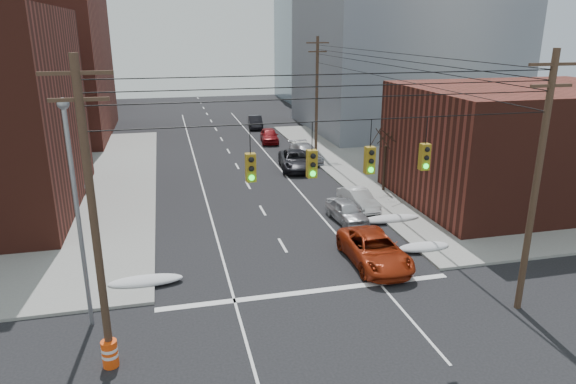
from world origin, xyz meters
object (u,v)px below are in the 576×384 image
red_pickup (374,250)px  parked_car_c (296,160)px  parked_car_e (269,136)px  lot_car_a (30,199)px  parked_car_a (347,211)px  lot_car_d (25,181)px  construction_barrel (110,353)px  parked_car_f (255,122)px  parked_car_b (358,199)px  lot_car_b (53,183)px  parked_car_d (305,153)px

red_pickup → parked_car_c: bearing=88.4°
parked_car_e → lot_car_a: (-19.85, -17.57, 0.15)m
red_pickup → parked_car_a: (0.71, 6.13, -0.09)m
parked_car_c → lot_car_d: size_ratio=1.34×
red_pickup → lot_car_a: lot_car_a is taller
construction_barrel → parked_car_f: bearing=73.4°
construction_barrel → lot_car_a: bearing=109.5°
red_pickup → parked_car_e: red_pickup is taller
red_pickup → parked_car_b: 8.56m
lot_car_a → lot_car_b: bearing=9.8°
lot_car_a → lot_car_b: (0.81, 3.55, -0.04)m
parked_car_b → lot_car_a: (-21.45, 4.59, 0.24)m
parked_car_c → parked_car_e: (-0.03, 11.23, -0.03)m
parked_car_d → lot_car_d: size_ratio=1.25×
parked_car_c → parked_car_e: size_ratio=1.28×
lot_car_a → parked_car_d: bearing=-45.0°
parked_car_b → parked_car_e: size_ratio=0.91×
parked_car_d → lot_car_d: (-22.77, -4.24, 0.10)m
lot_car_b → construction_barrel: lot_car_b is taller
parked_car_d → lot_car_a: lot_car_a is taller
red_pickup → parked_car_f: 38.98m
lot_car_a → parked_car_e: bearing=-25.9°
red_pickup → lot_car_a: bearing=146.7°
parked_car_a → construction_barrel: size_ratio=3.94×
parked_car_e → parked_car_d: bearing=-72.7°
parked_car_a → parked_car_e: parked_car_e is taller
parked_car_b → parked_car_f: parked_car_f is taller
red_pickup → lot_car_a: size_ratio=1.21×
parked_car_a → lot_car_b: 21.63m
parked_car_b → parked_car_e: 22.22m
lot_car_a → parked_car_f: bearing=-14.6°
lot_car_d → lot_car_a: bearing=-158.7°
parked_car_d → construction_barrel: bearing=-121.5°
red_pickup → lot_car_b: bearing=138.8°
lot_car_a → lot_car_b: size_ratio=0.90×
parked_car_c → lot_car_d: lot_car_d is taller
parked_car_f → lot_car_a: bearing=-121.9°
parked_car_a → parked_car_b: bearing=47.6°
red_pickup → parked_car_a: red_pickup is taller
parked_car_d → parked_car_f: parked_car_d is taller
red_pickup → parked_car_d: red_pickup is taller
red_pickup → lot_car_b: 24.60m
parked_car_f → parked_car_e: bearing=-84.7°
parked_car_f → parked_car_d: bearing=-79.4°
lot_car_a → parked_car_c: bearing=-49.7°
parked_car_f → lot_car_d: 30.19m
parked_car_c → lot_car_b: 19.28m
lot_car_b → red_pickup: bearing=-134.3°
lot_car_a → lot_car_d: 4.80m
parked_car_c → parked_car_d: bearing=65.1°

